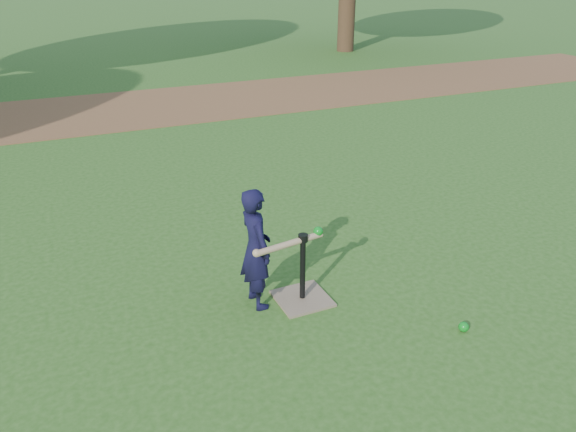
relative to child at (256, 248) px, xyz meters
name	(u,v)px	position (x,y,z in m)	size (l,w,h in m)	color
ground	(359,314)	(0.69, -0.49, -0.51)	(80.00, 80.00, 0.00)	#285116
dirt_strip	(161,105)	(0.69, 7.01, -0.51)	(24.00, 3.00, 0.01)	brown
child	(256,248)	(0.00, 0.00, 0.00)	(0.37, 0.25, 1.03)	black
wiffle_ball_ground	(464,327)	(1.32, -1.01, -0.47)	(0.08, 0.08, 0.08)	#0B8019
batting_tee	(302,288)	(0.36, -0.11, -0.40)	(0.44, 0.44, 0.61)	#836C53
swing_action	(293,242)	(0.27, -0.13, 0.06)	(0.64, 0.16, 0.10)	tan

